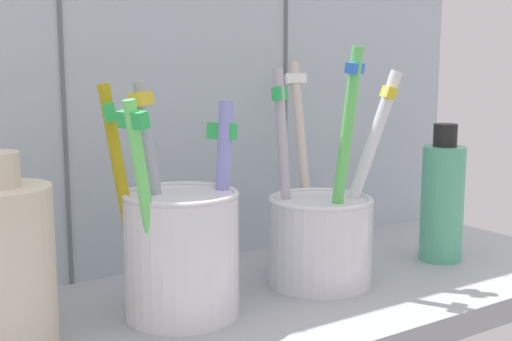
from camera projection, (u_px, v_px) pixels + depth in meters
The scene contains 6 objects.
counter_slab at pixel (256, 310), 51.84cm from camera, with size 64.00×22.00×2.00cm, color #9EA3A8.
tile_wall_back at pixel (179, 30), 58.26cm from camera, with size 64.00×2.20×45.00cm.
toothbrush_cup_left at pixel (181, 247), 47.40cm from camera, with size 9.92×8.19×16.48cm.
toothbrush_cup_right at pixel (321, 231), 54.53cm from camera, with size 10.37×13.78×19.00cm.
ceramic_vase at pixel (0, 265), 41.78cm from camera, with size 6.73×6.73×12.44cm.
soap_bottle at pixel (442, 200), 60.69cm from camera, with size 3.82×3.82×12.39cm.
Camera 1 is at (-27.40, -41.18, 19.85)cm, focal length 47.42 mm.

